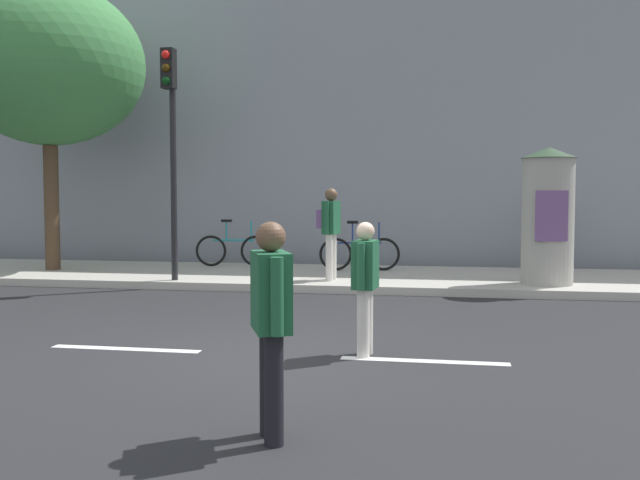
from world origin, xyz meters
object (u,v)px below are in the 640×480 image
pedestrian_near_pole (365,279)px  bicycle_leaning (233,250)px  pedestrian_with_backpack (548,225)px  pedestrian_in_light_jacket (330,225)px  poster_column (548,215)px  street_tree (48,65)px  bicycle_upright (360,253)px  pedestrian_tallest (271,313)px  traffic_light (171,126)px

pedestrian_near_pole → bicycle_leaning: size_ratio=0.84×
pedestrian_near_pole → pedestrian_with_backpack: bearing=70.0°
pedestrian_with_backpack → pedestrian_in_light_jacket: (-4.41, -2.72, 0.08)m
poster_column → pedestrian_near_pole: 6.41m
pedestrian_with_backpack → street_tree: bearing=-170.3°
pedestrian_with_backpack → bicycle_leaning: 7.11m
pedestrian_near_pole → bicycle_leaning: (-3.99, 7.99, -0.31)m
bicycle_upright → street_tree: bearing=-171.6°
poster_column → pedestrian_tallest: (-3.06, -8.62, -0.50)m
traffic_light → pedestrian_near_pole: traffic_light is taller
poster_column → bicycle_upright: size_ratio=1.44×
street_tree → bicycle_upright: 7.94m
pedestrian_with_backpack → poster_column: bearing=-98.0°
traffic_light → pedestrian_tallest: 9.11m
poster_column → bicycle_leaning: 7.11m
street_tree → bicycle_upright: (6.73, 0.99, -4.10)m
pedestrian_near_pole → poster_column: bearing=64.9°
pedestrian_with_backpack → bicycle_upright: 4.20m
poster_column → pedestrian_with_backpack: 2.68m
traffic_light → bicycle_leaning: 3.89m
traffic_light → pedestrian_with_backpack: bearing=24.4°
traffic_light → poster_column: 7.24m
pedestrian_with_backpack → pedestrian_in_light_jacket: 5.18m
poster_column → pedestrian_in_light_jacket: size_ratio=1.42×
bicycle_upright → pedestrian_in_light_jacket: bearing=-100.6°
traffic_light → pedestrian_tallest: bearing=-63.5°
poster_column → pedestrian_tallest: 9.16m
pedestrian_with_backpack → bicycle_leaning: (-7.07, -0.44, -0.60)m
poster_column → bicycle_leaning: bearing=161.8°
street_tree → pedestrian_in_light_jacket: size_ratio=3.53×
traffic_light → street_tree: size_ratio=0.70×
traffic_light → pedestrian_tallest: (3.95, -7.91, -2.17)m
traffic_light → bicycle_upright: size_ratio=2.51×
pedestrian_in_light_jacket → poster_column: bearing=1.1°
pedestrian_tallest → bicycle_upright: size_ratio=0.91×
pedestrian_with_backpack → traffic_light: bearing=-155.6°
bicycle_upright → pedestrian_with_backpack: bearing=12.0°
traffic_light → bicycle_leaning: bearing=83.8°
bicycle_leaning → bicycle_upright: same height
pedestrian_in_light_jacket → bicycle_leaning: (-2.66, 2.28, -0.68)m
traffic_light → pedestrian_near_pole: bearing=-49.7°
street_tree → pedestrian_in_light_jacket: 7.29m
poster_column → pedestrian_near_pole: size_ratio=1.70×
traffic_light → bicycle_upright: 4.87m
street_tree → pedestrian_tallest: 12.51m
bicycle_leaning → bicycle_upright: size_ratio=1.01×
street_tree → bicycle_leaning: street_tree is taller
pedestrian_tallest → pedestrian_with_backpack: (3.43, 11.26, 0.21)m
pedestrian_near_pole → bicycle_leaning: pedestrian_near_pole is taller
pedestrian_in_light_jacket → bicycle_upright: bearing=79.4°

